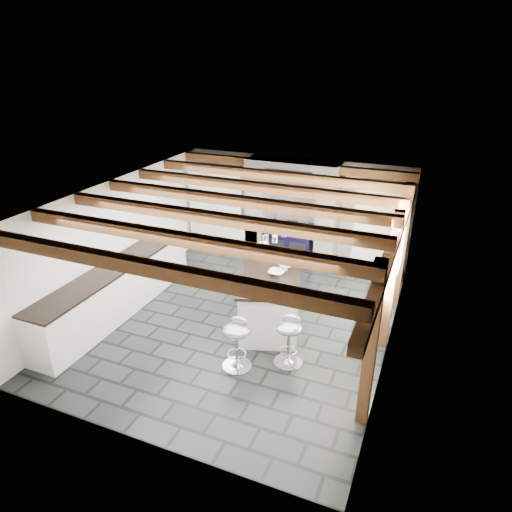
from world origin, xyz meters
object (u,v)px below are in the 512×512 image
at_px(range_cooker, 291,242).
at_px(kitchen_island, 270,295).
at_px(bar_stool_far, 237,338).
at_px(bar_stool_near, 289,335).

bearing_deg(range_cooker, kitchen_island, -79.69).
bearing_deg(bar_stool_far, range_cooker, 96.30).
distance_m(kitchen_island, bar_stool_near, 1.26).
xyz_separation_m(range_cooker, bar_stool_far, (0.47, -3.91, 0.05)).
height_order(range_cooker, bar_stool_near, range_cooker).
xyz_separation_m(range_cooker, kitchen_island, (0.45, -2.48, 0.03)).
height_order(range_cooker, kitchen_island, kitchen_island).
bearing_deg(bar_stool_far, bar_stool_near, 28.74).
height_order(kitchen_island, bar_stool_far, kitchen_island).
distance_m(range_cooker, kitchen_island, 2.52).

